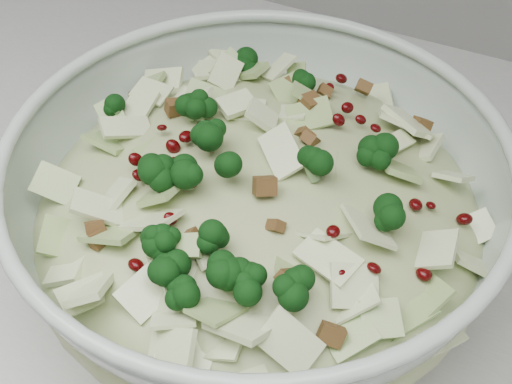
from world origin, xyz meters
TOP-DOWN VIEW (x-y plane):
  - mixing_bowl at (-0.38, 1.60)m, footprint 0.42×0.42m
  - salad at (-0.38, 1.60)m, footprint 0.42×0.42m

SIDE VIEW (x-z plane):
  - mixing_bowl at x=-0.38m, z-range 0.90..1.04m
  - salad at x=-0.38m, z-range 0.92..1.06m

